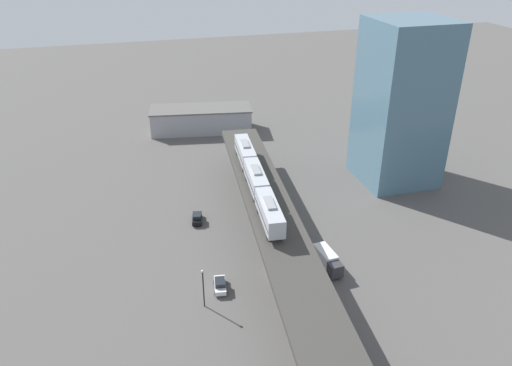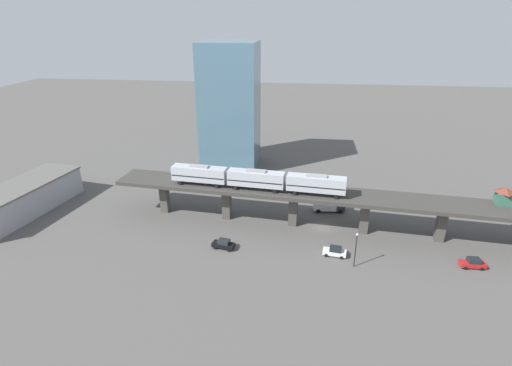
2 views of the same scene
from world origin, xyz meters
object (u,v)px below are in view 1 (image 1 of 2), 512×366
street_car_white (220,285)px  delivery_truck (328,260)px  street_car_black (197,218)px  subway_train (256,178)px  warehouse_building (201,119)px  street_lamp (203,285)px  office_tower (402,104)px

street_car_white → delivery_truck: bearing=1.2°
street_car_black → subway_train: bearing=-25.5°
warehouse_building → street_car_white: bearing=-97.9°
street_car_white → warehouse_building: warehouse_building is taller
street_car_white → street_lamp: street_lamp is taller
street_car_white → office_tower: size_ratio=0.13×
street_lamp → warehouse_building: bearing=80.0°
street_car_black → street_lamp: street_lamp is taller
street_car_white → street_lamp: bearing=-134.4°
delivery_truck → street_car_black: bearing=131.8°
delivery_truck → office_tower: bearing=44.8°
delivery_truck → warehouse_building: (-9.07, 70.36, 1.65)m
warehouse_building → office_tower: bearing=-48.4°
subway_train → warehouse_building: subway_train is taller
subway_train → delivery_truck: size_ratio=5.07×
subway_train → street_car_black: subway_train is taller
street_lamp → delivery_truck: bearing=9.5°
subway_train → warehouse_building: (-0.88, 54.27, -7.40)m
delivery_truck → warehouse_building: size_ratio=0.25×
subway_train → warehouse_building: size_ratio=1.25×
street_car_white → street_car_black: 21.63m
street_car_black → office_tower: 50.82m
subway_train → warehouse_building: bearing=90.9°
subway_train → street_car_white: size_ratio=8.06×
delivery_truck → warehouse_building: bearing=97.3°
subway_train → warehouse_building: 54.78m
street_lamp → street_car_black: bearing=82.6°
street_lamp → warehouse_building: size_ratio=0.23×
subway_train → office_tower: bearing=18.3°
street_lamp → office_tower: 61.38m
subway_train → office_tower: (36.59, 12.10, 7.20)m
street_lamp → street_car_white: bearing=45.6°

